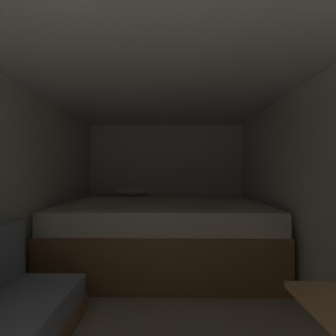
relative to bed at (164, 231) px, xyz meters
name	(u,v)px	position (x,y,z in m)	size (l,w,h in m)	color
ground_plane	(160,315)	(0.00, -1.28, -0.39)	(6.60, 6.60, 0.00)	#B2A893
wall_back	(166,183)	(0.00, 1.05, 0.60)	(2.71, 0.05, 1.99)	silver
wall_left	(0,194)	(-1.33, -1.28, 0.60)	(0.05, 4.60, 1.99)	silver
wall_right	(322,194)	(1.33, -1.28, 0.60)	(0.05, 4.60, 1.99)	silver
ceiling_slab	(160,72)	(0.00, -1.28, 1.62)	(2.71, 4.60, 0.05)	white
bed	(164,231)	(0.00, 0.00, 0.00)	(2.49, 1.95, 0.94)	olive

